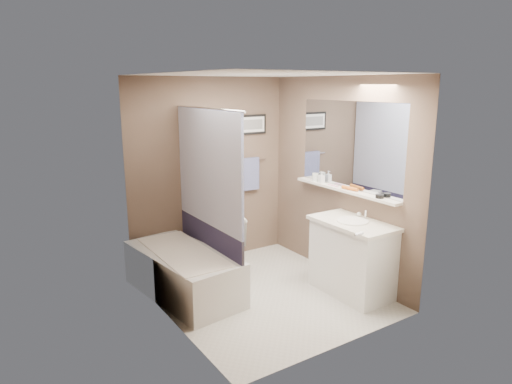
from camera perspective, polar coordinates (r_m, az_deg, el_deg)
ground at (r=5.27m, az=0.91°, el=-12.58°), size 2.50×2.50×0.00m
ceiling at (r=4.74m, az=1.02°, el=14.26°), size 2.20×2.50×0.04m
wall_back at (r=5.90m, az=-5.75°, el=2.49°), size 2.20×0.04×2.40m
wall_front at (r=3.95m, az=11.06°, el=-3.15°), size 2.20×0.04×2.40m
wall_left at (r=4.37m, az=-10.84°, el=-1.52°), size 0.04×2.50×2.40m
wall_right at (r=5.53m, az=10.27°, el=1.61°), size 0.04×2.50×2.40m
tile_surround at (r=4.87m, az=-13.13°, el=-2.54°), size 0.02×1.55×2.00m
curtain_rod at (r=4.98m, az=-6.17°, el=10.34°), size 0.02×1.55×0.02m
curtain_upper at (r=5.05m, az=-5.99°, el=2.95°), size 0.03×1.45×1.28m
curtain_lower at (r=5.26m, az=-5.77°, el=-5.87°), size 0.03×1.45×0.36m
mirror at (r=5.37m, az=11.63°, el=5.74°), size 0.02×1.60×1.00m
shelf at (r=5.42m, az=10.96°, el=0.25°), size 0.12×1.60×0.03m
towel_bar at (r=6.14m, az=-1.15°, el=3.92°), size 0.60×0.02×0.02m
towel at (r=6.16m, az=-1.04°, el=2.24°), size 0.34×0.05×0.44m
art_frame at (r=6.10m, az=-1.25°, el=8.40°), size 0.62×0.02×0.26m
art_mat at (r=6.09m, az=-1.18°, el=8.39°), size 0.56×0.00×0.20m
art_image at (r=6.08m, az=-1.17°, el=8.39°), size 0.50×0.00×0.13m
door at (r=4.38m, az=16.24°, el=-4.51°), size 0.80×0.02×2.00m
door_handle at (r=4.18m, az=12.73°, el=-5.16°), size 0.10×0.02×0.02m
bathtub at (r=5.22m, az=-9.06°, el=-9.99°), size 0.88×1.57×0.50m
tub_rim at (r=5.13m, az=-9.16°, el=-7.42°), size 0.56×1.36×0.02m
toilet at (r=5.78m, az=-4.00°, el=-6.05°), size 0.66×0.86×0.77m
vanity at (r=5.26m, az=11.90°, el=-8.20°), size 0.50×0.90×0.80m
countertop at (r=5.11m, az=12.04°, el=-3.84°), size 0.54×0.96×0.04m
sink_basin at (r=5.10m, az=11.98°, el=-3.56°), size 0.34×0.34×0.01m
faucet_spout at (r=5.22m, az=13.56°, el=-2.75°), size 0.02×0.02×0.10m
faucet_knob at (r=5.30m, az=12.76°, el=-2.71°), size 0.05×0.05×0.05m
candle_bowl_near at (r=5.05m, az=15.20°, el=-0.52°), size 0.09×0.09×0.04m
hair_brush_front at (r=5.35m, az=11.66°, el=0.45°), size 0.07×0.22×0.04m
pink_comb at (r=5.55m, az=9.60°, el=0.82°), size 0.03×0.16×0.01m
glass_jar at (r=5.78m, az=7.43°, el=1.85°), size 0.08×0.08×0.10m
soap_bottle at (r=5.69m, az=8.20°, el=1.84°), size 0.06×0.07×0.14m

